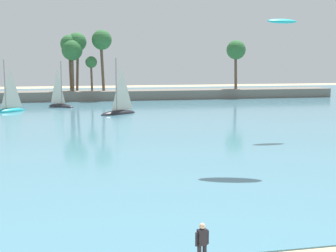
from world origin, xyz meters
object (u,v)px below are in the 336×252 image
sailboat_far_left (8,107)px  kite_aloft_low_near_shore (282,21)px  sailboat_mid_bay (119,109)px  sailboat_toward_headland (60,102)px  person_at_waterline (202,244)px

sailboat_far_left → kite_aloft_low_near_shore: kite_aloft_low_near_shore is taller
sailboat_far_left → kite_aloft_low_near_shore: bearing=-45.4°
sailboat_far_left → sailboat_mid_bay: bearing=-21.9°
sailboat_toward_headland → sailboat_far_left: (-7.20, -5.82, 0.02)m
person_at_waterline → kite_aloft_low_near_shore: size_ratio=0.56×
sailboat_mid_bay → sailboat_far_left: (-15.22, 6.11, -0.02)m
person_at_waterline → sailboat_far_left: (-12.88, 54.60, -0.11)m
kite_aloft_low_near_shore → person_at_waterline: bearing=-121.8°
sailboat_toward_headland → person_at_waterline: bearing=-84.6°
sailboat_mid_bay → kite_aloft_low_near_shore: (12.94, -22.49, 10.19)m
person_at_waterline → sailboat_mid_bay: 48.54m
person_at_waterline → kite_aloft_low_near_shore: bearing=59.5°
person_at_waterline → sailboat_mid_bay: (2.34, 48.49, -0.09)m
kite_aloft_low_near_shore → sailboat_toward_headland: bearing=120.0°
person_at_waterline → kite_aloft_low_near_shore: 31.81m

